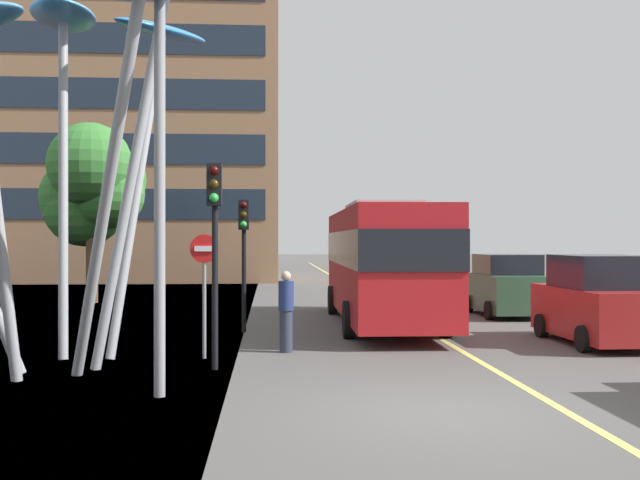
% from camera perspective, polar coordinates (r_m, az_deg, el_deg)
% --- Properties ---
extents(ground, '(120.00, 240.00, 0.10)m').
position_cam_1_polar(ground, '(11.00, 6.04, -13.38)').
color(ground, '#54514F').
extents(red_bus, '(2.89, 10.67, 3.59)m').
position_cam_1_polar(red_bus, '(21.77, 4.82, -1.42)').
color(red_bus, red).
rests_on(red_bus, ground).
extents(leaf_sculpture, '(8.23, 9.01, 8.45)m').
position_cam_1_polar(leaf_sculpture, '(15.41, -19.87, 15.72)').
color(leaf_sculpture, '#9EA0A5').
rests_on(leaf_sculpture, ground).
extents(traffic_light_kerb_near, '(0.28, 0.42, 3.96)m').
position_cam_1_polar(traffic_light_kerb_near, '(14.26, -8.15, 1.43)').
color(traffic_light_kerb_near, black).
rests_on(traffic_light_kerb_near, ground).
extents(traffic_light_kerb_far, '(0.28, 0.42, 3.58)m').
position_cam_1_polar(traffic_light_kerb_far, '(19.99, -5.91, 0.27)').
color(traffic_light_kerb_far, black).
rests_on(traffic_light_kerb_far, ground).
extents(car_parked_mid, '(1.98, 4.12, 2.13)m').
position_cam_1_polar(car_parked_mid, '(18.98, 20.61, -4.55)').
color(car_parked_mid, maroon).
rests_on(car_parked_mid, ground).
extents(car_parked_far, '(2.10, 3.87, 2.03)m').
position_cam_1_polar(car_parked_far, '(25.14, 14.23, -3.51)').
color(car_parked_far, '#2D5138').
rests_on(car_parked_far, ground).
extents(street_lamp, '(1.62, 0.44, 9.06)m').
position_cam_1_polar(street_lamp, '(12.38, -10.79, 14.70)').
color(street_lamp, gray).
rests_on(street_lamp, ground).
extents(tree_pavement_near, '(4.37, 4.65, 7.08)m').
position_cam_1_polar(tree_pavement_near, '(31.01, -17.20, 3.79)').
color(tree_pavement_near, brown).
rests_on(tree_pavement_near, ground).
extents(pedestrian, '(0.34, 0.34, 1.81)m').
position_cam_1_polar(pedestrian, '(16.49, -2.64, -5.52)').
color(pedestrian, '#2D3342').
rests_on(pedestrian, ground).
extents(no_entry_sign, '(0.60, 0.12, 2.62)m').
position_cam_1_polar(no_entry_sign, '(15.74, -8.93, -2.76)').
color(no_entry_sign, gray).
rests_on(no_entry_sign, ground).
extents(backdrop_building, '(24.42, 12.42, 18.85)m').
position_cam_1_polar(backdrop_building, '(50.57, -17.43, 7.86)').
color(backdrop_building, '#936B4C').
rests_on(backdrop_building, ground).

